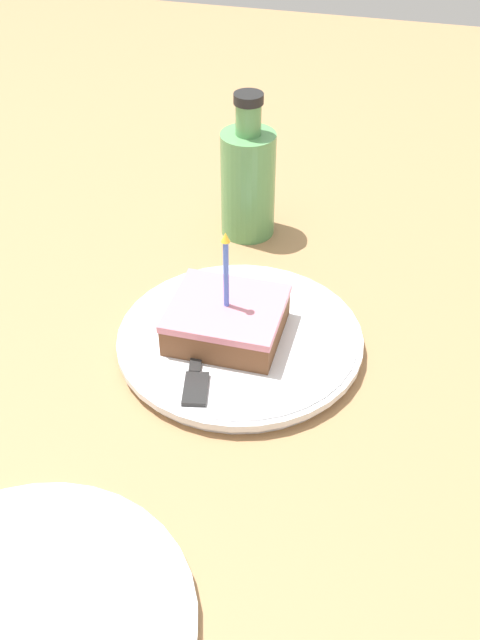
{
  "coord_description": "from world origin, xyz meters",
  "views": [
    {
      "loc": [
        -0.57,
        -0.18,
        0.55
      ],
      "look_at": [
        0.02,
        -0.02,
        0.04
      ],
      "focal_mm": 42.0,
      "sensor_mm": 36.0,
      "label": 1
    }
  ],
  "objects_px": {
    "side_plate": "(22,629)",
    "cake_slice": "(227,319)",
    "plate": "(240,340)",
    "fork": "(198,346)",
    "bottle": "(248,180)"
  },
  "relations": [
    {
      "from": "side_plate",
      "to": "cake_slice",
      "type": "bearing_deg",
      "value": -9.69
    },
    {
      "from": "plate",
      "to": "side_plate",
      "type": "bearing_deg",
      "value": 168.26
    },
    {
      "from": "fork",
      "to": "side_plate",
      "type": "height_order",
      "value": "fork"
    },
    {
      "from": "cake_slice",
      "to": "side_plate",
      "type": "bearing_deg",
      "value": 170.31
    },
    {
      "from": "cake_slice",
      "to": "fork",
      "type": "xyz_separation_m",
      "value": [
        -0.03,
        0.02,
        -0.02
      ]
    },
    {
      "from": "plate",
      "to": "bottle",
      "type": "distance_m",
      "value": 0.25
    },
    {
      "from": "bottle",
      "to": "side_plate",
      "type": "xyz_separation_m",
      "value": [
        -0.59,
        0.02,
        -0.07
      ]
    },
    {
      "from": "plate",
      "to": "fork",
      "type": "relative_size",
      "value": 1.34
    },
    {
      "from": "cake_slice",
      "to": "fork",
      "type": "height_order",
      "value": "cake_slice"
    },
    {
      "from": "fork",
      "to": "side_plate",
      "type": "distance_m",
      "value": 0.33
    },
    {
      "from": "plate",
      "to": "side_plate",
      "type": "distance_m",
      "value": 0.37
    },
    {
      "from": "fork",
      "to": "cake_slice",
      "type": "bearing_deg",
      "value": -37.22
    },
    {
      "from": "plate",
      "to": "cake_slice",
      "type": "height_order",
      "value": "cake_slice"
    },
    {
      "from": "bottle",
      "to": "plate",
      "type": "bearing_deg",
      "value": -167.5
    },
    {
      "from": "side_plate",
      "to": "bottle",
      "type": "bearing_deg",
      "value": -2.23
    }
  ]
}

